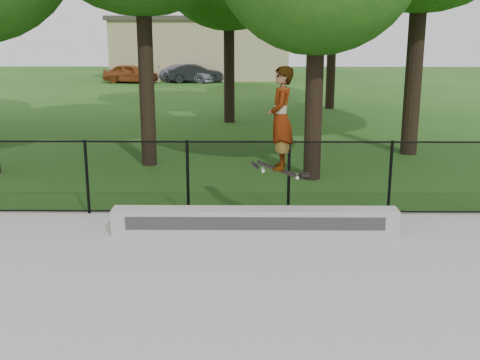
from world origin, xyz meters
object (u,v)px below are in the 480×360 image
Objects in this scene: car_b at (196,73)px; car_c at (187,73)px; car_a at (131,74)px; skater_airborne at (281,120)px; grind_ledge at (255,221)px.

car_b is 0.74m from car_c.
car_a reaches higher than car_b.
car_a is at bearing 88.54° from car_b.
car_a is 30.68m from skater_airborne.
skater_airborne reaches higher than car_b.
car_b is 30.16m from skater_airborne.
skater_airborne is (0.44, -0.01, 1.84)m from grind_ledge.
car_c is at bearing 97.68° from grind_ledge.
car_a is 0.97× the size of car_c.
skater_airborne is (8.16, -29.53, 1.53)m from car_a.
car_a is 1.09× the size of car_b.
grind_ledge is 30.52m from car_a.
grind_ledge is 30.06m from car_b.
skater_airborne is at bearing -1.65° from grind_ledge.
grind_ledge is 1.57× the size of car_b.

